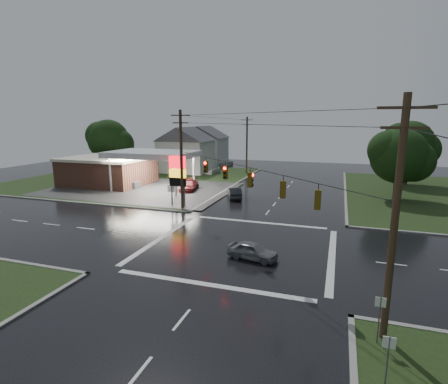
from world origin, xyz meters
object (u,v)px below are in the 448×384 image
(house_far, at_px, (204,145))
(tree_ne_near, at_px, (400,156))
(gas_station, at_px, (114,169))
(utility_pole_se, at_px, (395,220))
(car_crossing, at_px, (253,251))
(tree_ne_far, at_px, (410,145))
(car_pump, at_px, (189,186))
(tree_nw_behind, at_px, (109,140))
(utility_pole_n, at_px, (247,144))
(house_near, at_px, (186,149))
(utility_pole_nw, at_px, (181,159))
(pylon_sign, at_px, (178,172))
(car_north, at_px, (234,193))

(house_far, height_order, tree_ne_near, tree_ne_near)
(gas_station, distance_m, utility_pole_se, 45.83)
(car_crossing, bearing_deg, tree_ne_far, -13.00)
(car_pump, bearing_deg, utility_pole_se, -62.91)
(tree_nw_behind, xyz_separation_m, tree_ne_near, (47.98, -8.00, -0.62))
(gas_station, bearing_deg, tree_ne_far, 18.46)
(utility_pole_n, bearing_deg, tree_nw_behind, -161.79)
(house_near, relative_size, house_far, 1.00)
(utility_pole_nw, distance_m, utility_pole_se, 26.87)
(utility_pole_nw, bearing_deg, tree_ne_near, 27.86)
(tree_ne_far, height_order, car_crossing, tree_ne_far)
(house_far, distance_m, tree_ne_far, 41.57)
(utility_pole_se, distance_m, house_far, 65.55)
(tree_nw_behind, bearing_deg, gas_station, -51.58)
(pylon_sign, xyz_separation_m, car_north, (5.03, 6.08, -3.29))
(house_far, distance_m, tree_ne_near, 44.50)
(tree_ne_far, height_order, car_north, tree_ne_far)
(tree_ne_far, relative_size, car_pump, 1.91)
(pylon_sign, bearing_deg, tree_ne_near, 25.01)
(tree_ne_near, height_order, car_crossing, tree_ne_near)
(gas_station, xyz_separation_m, utility_pole_nw, (16.18, -10.20, 3.17))
(utility_pole_nw, bearing_deg, tree_ne_far, 42.59)
(utility_pole_nw, relative_size, house_near, 1.00)
(pylon_sign, height_order, house_far, house_far)
(pylon_sign, height_order, car_pump, pylon_sign)
(house_near, xyz_separation_m, car_north, (15.48, -19.42, -3.68))
(utility_pole_nw, distance_m, house_far, 40.48)
(tree_nw_behind, bearing_deg, house_far, 56.56)
(car_crossing, height_order, car_pump, car_pump)
(tree_nw_behind, xyz_separation_m, car_pump, (20.84, -10.73, -5.44))
(house_far, xyz_separation_m, tree_ne_near, (36.09, -26.01, 1.16))
(car_pump, bearing_deg, utility_pole_n, 68.48)
(pylon_sign, xyz_separation_m, utility_pole_se, (20.00, -20.00, 1.71))
(house_far, bearing_deg, car_north, -62.32)
(utility_pole_n, distance_m, car_crossing, 41.97)
(tree_ne_far, bearing_deg, car_pump, -153.97)
(car_crossing, bearing_deg, utility_pole_nw, 53.62)
(utility_pole_nw, xyz_separation_m, house_far, (-12.45, 38.50, -1.32))
(utility_pole_se, xyz_separation_m, house_far, (-31.45, 57.50, -1.32))
(tree_nw_behind, height_order, car_north, tree_nw_behind)
(house_near, height_order, tree_ne_far, tree_ne_far)
(utility_pole_se, distance_m, car_crossing, 11.94)
(tree_nw_behind, bearing_deg, car_pump, -27.23)
(tree_nw_behind, distance_m, car_north, 31.85)
(utility_pole_nw, height_order, car_north, utility_pole_nw)
(utility_pole_se, bearing_deg, car_crossing, 137.55)
(pylon_sign, distance_m, car_pump, 9.68)
(utility_pole_nw, bearing_deg, utility_pole_se, -45.00)
(utility_pole_n, relative_size, house_far, 0.95)
(utility_pole_n, bearing_deg, utility_pole_nw, -90.00)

